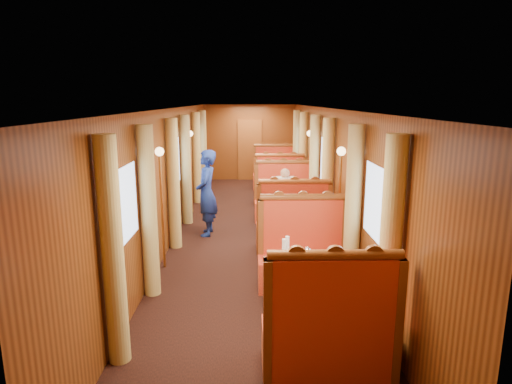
{
  "coord_description": "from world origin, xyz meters",
  "views": [
    {
      "loc": [
        -0.03,
        -8.3,
        2.66
      ],
      "look_at": [
        0.1,
        -0.87,
        1.05
      ],
      "focal_mm": 30.0,
      "sensor_mm": 36.0,
      "label": 1
    }
  ],
  "objects_px": {
    "table_near": "(313,292)",
    "teapot_back": "(308,256)",
    "teapot_left": "(299,261)",
    "rose_vase_far": "(277,163)",
    "table_mid": "(288,215)",
    "banquette_mid_aft": "(284,201)",
    "banquette_far_fwd": "(279,188)",
    "banquette_far_aft": "(275,174)",
    "banquette_near_aft": "(303,258)",
    "steward": "(207,193)",
    "table_far": "(277,182)",
    "banquette_mid_fwd": "(293,228)",
    "fruit_plate": "(343,265)",
    "teapot_right": "(316,263)",
    "passenger": "(285,190)",
    "rose_vase_mid": "(290,189)",
    "tea_tray": "(304,264)",
    "banquette_near_fwd": "(329,333)"
  },
  "relations": [
    {
      "from": "teapot_back",
      "to": "table_far",
      "type": "bearing_deg",
      "value": 102.22
    },
    {
      "from": "table_near",
      "to": "banquette_far_aft",
      "type": "relative_size",
      "value": 0.78
    },
    {
      "from": "banquette_near_aft",
      "to": "passenger",
      "type": "bearing_deg",
      "value": 90.0
    },
    {
      "from": "banquette_near_aft",
      "to": "banquette_far_aft",
      "type": "height_order",
      "value": "same"
    },
    {
      "from": "banquette_near_fwd",
      "to": "teapot_left",
      "type": "distance_m",
      "value": 1.0
    },
    {
      "from": "passenger",
      "to": "banquette_mid_fwd",
      "type": "bearing_deg",
      "value": -90.0
    },
    {
      "from": "table_near",
      "to": "rose_vase_far",
      "type": "height_order",
      "value": "rose_vase_far"
    },
    {
      "from": "tea_tray",
      "to": "steward",
      "type": "height_order",
      "value": "steward"
    },
    {
      "from": "banquette_mid_aft",
      "to": "rose_vase_far",
      "type": "height_order",
      "value": "banquette_mid_aft"
    },
    {
      "from": "table_mid",
      "to": "banquette_mid_fwd",
      "type": "height_order",
      "value": "banquette_mid_fwd"
    },
    {
      "from": "table_far",
      "to": "banquette_mid_fwd",
      "type": "bearing_deg",
      "value": -90.0
    },
    {
      "from": "table_mid",
      "to": "banquette_far_aft",
      "type": "bearing_deg",
      "value": 90.0
    },
    {
      "from": "banquette_near_aft",
      "to": "teapot_left",
      "type": "relative_size",
      "value": 7.58
    },
    {
      "from": "table_far",
      "to": "teapot_back",
      "type": "distance_m",
      "value": 6.94
    },
    {
      "from": "rose_vase_mid",
      "to": "passenger",
      "type": "height_order",
      "value": "passenger"
    },
    {
      "from": "table_near",
      "to": "teapot_right",
      "type": "height_order",
      "value": "teapot_right"
    },
    {
      "from": "teapot_right",
      "to": "rose_vase_far",
      "type": "bearing_deg",
      "value": 96.26
    },
    {
      "from": "banquette_near_aft",
      "to": "steward",
      "type": "relative_size",
      "value": 0.78
    },
    {
      "from": "banquette_far_aft",
      "to": "teapot_left",
      "type": "distance_m",
      "value": 8.15
    },
    {
      "from": "table_mid",
      "to": "passenger",
      "type": "bearing_deg",
      "value": 90.0
    },
    {
      "from": "table_near",
      "to": "teapot_back",
      "type": "xyz_separation_m",
      "value": [
        -0.07,
        0.08,
        0.44
      ]
    },
    {
      "from": "tea_tray",
      "to": "steward",
      "type": "distance_m",
      "value": 3.8
    },
    {
      "from": "banquette_far_fwd",
      "to": "banquette_far_aft",
      "type": "relative_size",
      "value": 1.0
    },
    {
      "from": "table_mid",
      "to": "banquette_mid_aft",
      "type": "relative_size",
      "value": 0.78
    },
    {
      "from": "teapot_back",
      "to": "teapot_left",
      "type": "bearing_deg",
      "value": -110.67
    },
    {
      "from": "fruit_plate",
      "to": "teapot_right",
      "type": "bearing_deg",
      "value": -175.41
    },
    {
      "from": "banquette_near_aft",
      "to": "passenger",
      "type": "distance_m",
      "value": 3.22
    },
    {
      "from": "banquette_far_fwd",
      "to": "teapot_right",
      "type": "bearing_deg",
      "value": -90.04
    },
    {
      "from": "table_far",
      "to": "banquette_far_fwd",
      "type": "bearing_deg",
      "value": -90.0
    },
    {
      "from": "tea_tray",
      "to": "rose_vase_mid",
      "type": "bearing_deg",
      "value": 87.47
    },
    {
      "from": "table_mid",
      "to": "steward",
      "type": "distance_m",
      "value": 1.69
    },
    {
      "from": "table_mid",
      "to": "banquette_far_fwd",
      "type": "distance_m",
      "value": 2.49
    },
    {
      "from": "table_mid",
      "to": "banquette_mid_aft",
      "type": "height_order",
      "value": "banquette_mid_aft"
    },
    {
      "from": "table_mid",
      "to": "passenger",
      "type": "height_order",
      "value": "passenger"
    },
    {
      "from": "rose_vase_far",
      "to": "table_near",
      "type": "bearing_deg",
      "value": -90.03
    },
    {
      "from": "banquette_mid_aft",
      "to": "passenger",
      "type": "bearing_deg",
      "value": -90.0
    },
    {
      "from": "teapot_left",
      "to": "banquette_near_fwd",
      "type": "bearing_deg",
      "value": -75.11
    },
    {
      "from": "banquette_far_aft",
      "to": "rose_vase_mid",
      "type": "bearing_deg",
      "value": -89.6
    },
    {
      "from": "passenger",
      "to": "banquette_far_aft",
      "type": "bearing_deg",
      "value": 90.0
    },
    {
      "from": "table_mid",
      "to": "rose_vase_mid",
      "type": "height_order",
      "value": "rose_vase_mid"
    },
    {
      "from": "banquette_mid_fwd",
      "to": "teapot_right",
      "type": "bearing_deg",
      "value": -90.08
    },
    {
      "from": "banquette_near_aft",
      "to": "banquette_far_fwd",
      "type": "relative_size",
      "value": 1.0
    },
    {
      "from": "table_far",
      "to": "tea_tray",
      "type": "distance_m",
      "value": 7.06
    },
    {
      "from": "table_near",
      "to": "rose_vase_mid",
      "type": "bearing_deg",
      "value": 89.48
    },
    {
      "from": "teapot_right",
      "to": "rose_vase_mid",
      "type": "relative_size",
      "value": 0.39
    },
    {
      "from": "banquette_near_fwd",
      "to": "teapot_left",
      "type": "relative_size",
      "value": 7.58
    },
    {
      "from": "passenger",
      "to": "table_far",
      "type": "bearing_deg",
      "value": 90.0
    },
    {
      "from": "table_far",
      "to": "banquette_far_aft",
      "type": "relative_size",
      "value": 0.78
    },
    {
      "from": "teapot_left",
      "to": "rose_vase_far",
      "type": "xyz_separation_m",
      "value": [
        0.21,
        7.09,
        0.11
      ]
    },
    {
      "from": "table_mid",
      "to": "teapot_left",
      "type": "distance_m",
      "value": 3.65
    }
  ]
}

